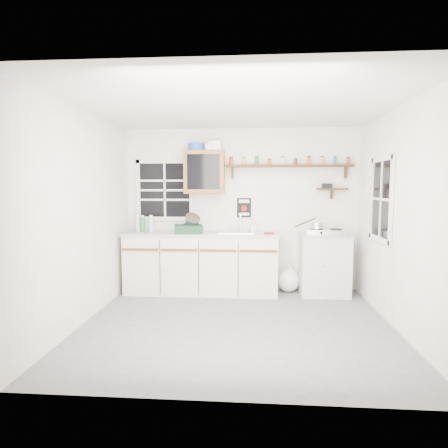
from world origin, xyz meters
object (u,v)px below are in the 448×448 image
object	(u,v)px
main_cabinet	(202,262)
spice_shelf	(288,165)
dish_rack	(190,227)
right_cabinet	(324,264)
upper_cabinet	(205,172)
hotplate	(326,232)

from	to	relation	value
main_cabinet	spice_shelf	xyz separation A→B (m)	(1.30, 0.21, 1.47)
main_cabinet	dish_rack	xyz separation A→B (m)	(-0.16, -0.10, 0.56)
dish_rack	right_cabinet	bearing A→B (deg)	-9.59
main_cabinet	upper_cabinet	size ratio (longest dim) A/B	3.55
dish_rack	hotplate	size ratio (longest dim) A/B	0.78
main_cabinet	upper_cabinet	xyz separation A→B (m)	(0.03, 0.14, 1.36)
right_cabinet	dish_rack	distance (m)	2.08
dish_rack	spice_shelf	bearing A→B (deg)	-1.14
spice_shelf	hotplate	distance (m)	1.14
hotplate	spice_shelf	bearing A→B (deg)	166.74
spice_shelf	dish_rack	size ratio (longest dim) A/B	4.12
main_cabinet	dish_rack	bearing A→B (deg)	-148.58
spice_shelf	hotplate	size ratio (longest dim) A/B	3.21
upper_cabinet	dish_rack	size ratio (longest dim) A/B	1.40
main_cabinet	right_cabinet	bearing A→B (deg)	0.79
right_cabinet	main_cabinet	bearing A→B (deg)	-179.21
upper_cabinet	right_cabinet	bearing A→B (deg)	-3.76
main_cabinet	right_cabinet	world-z (taller)	main_cabinet
main_cabinet	hotplate	distance (m)	1.92
main_cabinet	spice_shelf	size ratio (longest dim) A/B	1.21
right_cabinet	spice_shelf	xyz separation A→B (m)	(-0.53, 0.19, 1.47)
spice_shelf	dish_rack	xyz separation A→B (m)	(-1.47, -0.31, -0.91)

